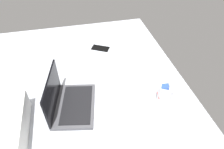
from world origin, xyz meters
TOP-DOWN VIEW (x-y plane):
  - bed_mattress at (0.00, 0.00)cm, footprint 180.00×140.00cm
  - laptop at (-9.26, 7.72)cm, footprint 36.77×28.84cm
  - snack_cup at (-16.66, -48.97)cm, footprint 9.11×9.08cm
  - cell_phone at (46.09, -21.14)cm, footprint 12.69×15.55cm

SIDE VIEW (x-z plane):
  - bed_mattress at x=0.00cm, z-range 0.00..18.00cm
  - cell_phone at x=46.09cm, z-range 18.00..18.80cm
  - laptop at x=-9.26cm, z-range 10.91..33.91cm
  - snack_cup at x=-16.66cm, z-range 17.16..30.34cm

